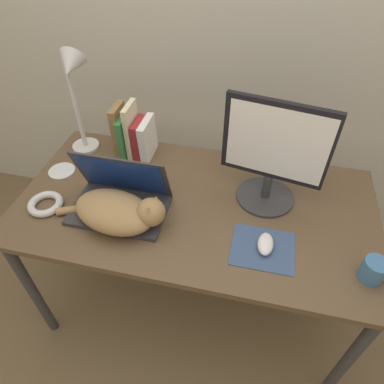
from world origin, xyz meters
The scene contains 13 objects.
ground_plane centered at (0.00, 0.00, 0.00)m, with size 12.00×12.00×0.00m, color brown.
wall_back centered at (0.00, 1.13, 1.30)m, with size 8.00×0.05×2.60m.
desk centered at (0.00, 0.38, 0.69)m, with size 1.48×0.77×0.76m.
laptop centered at (-0.29, 0.29, 0.81)m, with size 0.38×0.24×0.24m.
cat centered at (-0.26, 0.21, 0.82)m, with size 0.45×0.26×0.15m.
external_monitor centered at (0.28, 0.48, 0.99)m, with size 0.40×0.24×0.45m.
mousepad centered at (0.29, 0.21, 0.76)m, with size 0.23×0.20×0.00m.
computer_mouse centered at (0.30, 0.22, 0.78)m, with size 0.06×0.10×0.04m.
book_row centered at (-0.36, 0.66, 0.87)m, with size 0.17×0.17×0.26m.
desk_lamp centered at (-0.58, 0.62, 1.11)m, with size 0.17×0.17×0.51m.
cable_coil centered at (-0.59, 0.23, 0.77)m, with size 0.14×0.14×0.03m.
mug centered at (0.66, 0.17, 0.80)m, with size 0.12×0.08×0.09m.
cd_disc centered at (-0.64, 0.45, 0.76)m, with size 0.12×0.12×0.00m.
Camera 1 is at (0.21, -0.59, 1.77)m, focal length 32.00 mm.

